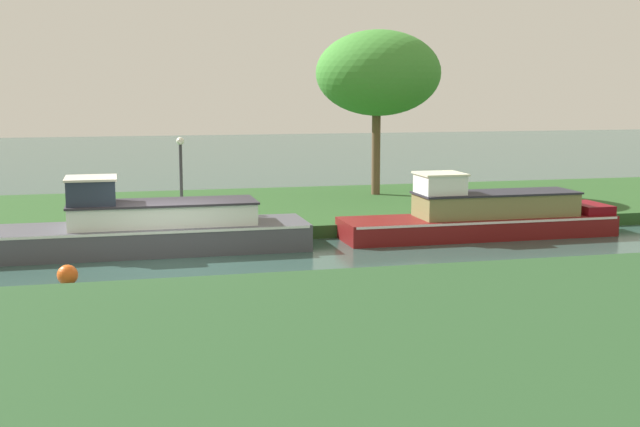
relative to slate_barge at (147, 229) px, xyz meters
name	(u,v)px	position (x,y,z in m)	size (l,w,h in m)	color
ground_plane	(173,259)	(0.61, -1.20, -0.65)	(120.00, 120.00, 0.00)	#2E4C46
riverbank_far	(159,214)	(0.61, 5.80, -0.45)	(72.00, 10.00, 0.40)	#285023
riverbank_near	(210,356)	(0.61, -10.20, -0.45)	(72.00, 10.00, 0.40)	#254825
slate_barge	(147,229)	(0.00, 0.00, 0.00)	(9.04, 2.31, 2.14)	#494953
maroon_narrowboat	(483,216)	(10.18, 0.00, -0.02)	(8.55, 2.06, 2.01)	maroon
willow_tree_left	(378,73)	(9.13, 7.48, 4.45)	(4.82, 4.71, 6.36)	brown
lamp_post	(181,168)	(1.17, 2.58, 1.44)	(0.24, 0.24, 2.65)	#333338
mooring_post_near	(77,221)	(-1.94, 1.49, 0.07)	(0.19, 0.19, 0.64)	#46382F
channel_buoy	(68,275)	(-1.96, -3.65, -0.41)	(0.48, 0.48, 0.48)	#E55919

